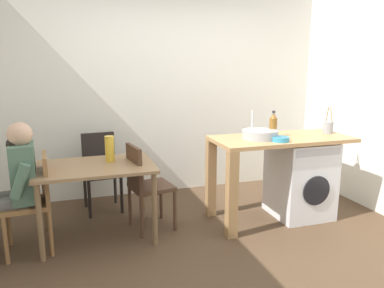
% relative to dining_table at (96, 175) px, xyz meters
% --- Properties ---
extents(ground_plane, '(5.46, 5.46, 0.00)m').
position_rel_dining_table_xyz_m(ground_plane, '(1.03, -0.54, -0.64)').
color(ground_plane, '#4C3826').
extents(wall_back, '(4.60, 0.10, 2.70)m').
position_rel_dining_table_xyz_m(wall_back, '(1.03, 1.21, 0.71)').
color(wall_back, silver).
rests_on(wall_back, ground_plane).
extents(dining_table, '(1.10, 0.76, 0.74)m').
position_rel_dining_table_xyz_m(dining_table, '(0.00, 0.00, 0.00)').
color(dining_table, olive).
rests_on(dining_table, ground_plane).
extents(chair_person_seat, '(0.43, 0.43, 0.90)m').
position_rel_dining_table_xyz_m(chair_person_seat, '(-0.55, -0.09, -0.14)').
color(chair_person_seat, olive).
rests_on(chair_person_seat, ground_plane).
extents(chair_opposite, '(0.46, 0.46, 0.90)m').
position_rel_dining_table_xyz_m(chair_opposite, '(0.48, 0.04, -0.14)').
color(chair_opposite, '#4C3323').
rests_on(chair_opposite, ground_plane).
extents(chair_spare_by_wall, '(0.44, 0.44, 0.90)m').
position_rel_dining_table_xyz_m(chair_spare_by_wall, '(0.09, 0.77, -0.14)').
color(chair_spare_by_wall, black).
rests_on(chair_spare_by_wall, ground_plane).
extents(seated_person, '(0.51, 0.52, 1.20)m').
position_rel_dining_table_xyz_m(seated_person, '(-0.71, -0.11, 0.03)').
color(seated_person, '#595651').
rests_on(seated_person, ground_plane).
extents(kitchen_counter, '(1.50, 0.68, 0.92)m').
position_rel_dining_table_xyz_m(kitchen_counter, '(1.74, -0.12, 0.12)').
color(kitchen_counter, tan).
rests_on(kitchen_counter, ground_plane).
extents(washing_machine, '(0.60, 0.61, 0.86)m').
position_rel_dining_table_xyz_m(washing_machine, '(2.21, -0.12, -0.21)').
color(washing_machine, silver).
rests_on(washing_machine, ground_plane).
extents(sink_basin, '(0.38, 0.38, 0.09)m').
position_rel_dining_table_xyz_m(sink_basin, '(1.69, -0.12, 0.32)').
color(sink_basin, '#9EA0A5').
rests_on(sink_basin, kitchen_counter).
extents(tap, '(0.02, 0.02, 0.28)m').
position_rel_dining_table_xyz_m(tap, '(1.69, 0.06, 0.42)').
color(tap, '#B2B2B7').
rests_on(tap, kitchen_counter).
extents(bottle_tall_green, '(0.08, 0.08, 0.28)m').
position_rel_dining_table_xyz_m(bottle_tall_green, '(1.87, -0.06, 0.40)').
color(bottle_tall_green, brown).
rests_on(bottle_tall_green, kitchen_counter).
extents(mixing_bowl, '(0.18, 0.18, 0.05)m').
position_rel_dining_table_xyz_m(mixing_bowl, '(1.82, -0.32, 0.30)').
color(mixing_bowl, teal).
rests_on(mixing_bowl, kitchen_counter).
extents(utensil_crock, '(0.11, 0.11, 0.30)m').
position_rel_dining_table_xyz_m(utensil_crock, '(2.58, -0.07, 0.35)').
color(utensil_crock, gray).
rests_on(utensil_crock, kitchen_counter).
extents(vase, '(0.09, 0.09, 0.26)m').
position_rel_dining_table_xyz_m(vase, '(0.15, 0.10, 0.23)').
color(vase, gold).
rests_on(vase, dining_table).
extents(scissors, '(0.15, 0.06, 0.01)m').
position_rel_dining_table_xyz_m(scissors, '(1.90, -0.22, 0.28)').
color(scissors, '#B2B2B7').
rests_on(scissors, kitchen_counter).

